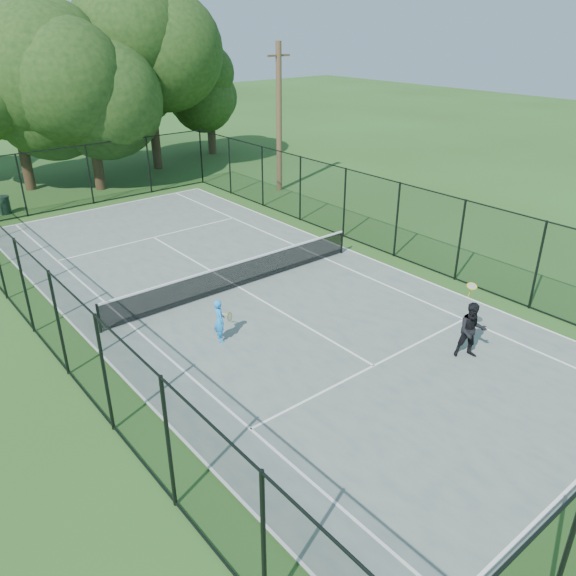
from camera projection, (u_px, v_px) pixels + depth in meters
ground at (239, 289)px, 19.65m from camera, size 120.00×120.00×0.00m
tennis_court at (239, 288)px, 19.64m from camera, size 11.00×24.00×0.06m
tennis_net at (238, 273)px, 19.40m from camera, size 10.08×0.08×0.95m
fence at (237, 249)px, 19.00m from camera, size 13.10×26.10×3.00m
tree_near_left at (10, 84)px, 28.77m from camera, size 6.92×6.92×9.02m
tree_near_mid at (86, 89)px, 28.95m from camera, size 6.53×6.53×8.54m
tree_near_right at (148, 67)px, 33.02m from camera, size 6.84×6.84×9.44m
tree_far_right at (209, 93)px, 37.80m from camera, size 4.97×4.97×6.57m
trash_bin_right at (4, 205)px, 27.05m from camera, size 0.58×0.58×0.87m
utility_pole at (279, 118)px, 29.40m from camera, size 1.40×0.30×7.57m
player_blue at (220, 320)px, 16.10m from camera, size 0.80×0.54×1.30m
player_black at (472, 330)px, 15.25m from camera, size 1.00×0.98×2.02m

